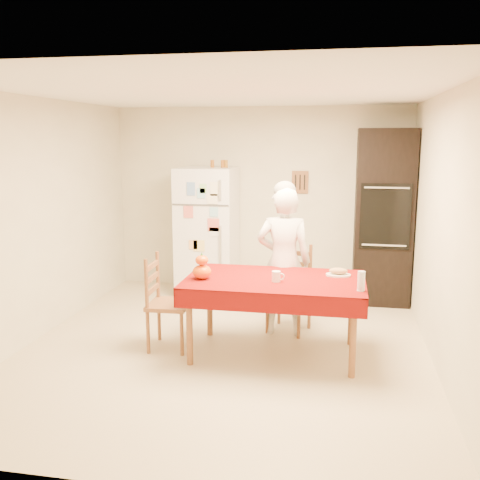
% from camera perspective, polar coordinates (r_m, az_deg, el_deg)
% --- Properties ---
extents(floor, '(4.50, 4.50, 0.00)m').
position_cam_1_polar(floor, '(5.50, -1.56, -11.41)').
color(floor, '#C3B48D').
rests_on(floor, ground).
extents(room_shell, '(4.02, 4.52, 2.51)m').
position_cam_1_polar(room_shell, '(5.12, -1.64, 5.67)').
color(room_shell, beige).
rests_on(room_shell, ground).
extents(refrigerator, '(0.75, 0.74, 1.70)m').
position_cam_1_polar(refrigerator, '(7.18, -3.49, 0.92)').
color(refrigerator, white).
rests_on(refrigerator, floor).
extents(oven_cabinet, '(0.70, 0.62, 2.20)m').
position_cam_1_polar(oven_cabinet, '(6.99, 15.02, 2.38)').
color(oven_cabinet, black).
rests_on(oven_cabinet, floor).
extents(dining_table, '(1.70, 1.00, 0.76)m').
position_cam_1_polar(dining_table, '(5.14, 3.72, -4.88)').
color(dining_table, brown).
rests_on(dining_table, floor).
extents(chair_far, '(0.51, 0.50, 0.95)m').
position_cam_1_polar(chair_far, '(5.88, 5.47, -4.75)').
color(chair_far, brown).
rests_on(chair_far, floor).
extents(chair_left, '(0.41, 0.43, 0.95)m').
position_cam_1_polar(chair_left, '(5.40, -8.21, -6.22)').
color(chair_left, brown).
rests_on(chair_left, floor).
extents(seated_woman, '(0.60, 0.40, 1.59)m').
position_cam_1_polar(seated_woman, '(5.68, 4.68, -2.31)').
color(seated_woman, white).
rests_on(seated_woman, floor).
extents(coffee_mug, '(0.08, 0.08, 0.10)m').
position_cam_1_polar(coffee_mug, '(5.00, 3.88, -3.89)').
color(coffee_mug, white).
rests_on(coffee_mug, dining_table).
extents(pumpkin_lower, '(0.18, 0.18, 0.14)m').
position_cam_1_polar(pumpkin_lower, '(5.10, -4.08, -3.41)').
color(pumpkin_lower, '#CD4004').
rests_on(pumpkin_lower, dining_table).
extents(pumpkin_upper, '(0.12, 0.12, 0.09)m').
position_cam_1_polar(pumpkin_upper, '(5.08, -4.10, -2.16)').
color(pumpkin_upper, '#CC4404').
rests_on(pumpkin_upper, pumpkin_lower).
extents(wine_glass, '(0.07, 0.07, 0.18)m').
position_cam_1_polar(wine_glass, '(4.80, 12.80, -4.30)').
color(wine_glass, silver).
rests_on(wine_glass, dining_table).
extents(bread_plate, '(0.24, 0.24, 0.02)m').
position_cam_1_polar(bread_plate, '(5.29, 10.44, -3.69)').
color(bread_plate, silver).
rests_on(bread_plate, dining_table).
extents(bread_loaf, '(0.18, 0.10, 0.06)m').
position_cam_1_polar(bread_loaf, '(5.28, 10.45, -3.27)').
color(bread_loaf, '#A27D50').
rests_on(bread_loaf, bread_plate).
extents(spice_jar_left, '(0.05, 0.05, 0.10)m').
position_cam_1_polar(spice_jar_left, '(7.11, -2.96, 8.13)').
color(spice_jar_left, '#92521A').
rests_on(spice_jar_left, refrigerator).
extents(spice_jar_mid, '(0.05, 0.05, 0.10)m').
position_cam_1_polar(spice_jar_mid, '(7.08, -1.86, 8.13)').
color(spice_jar_mid, brown).
rests_on(spice_jar_mid, refrigerator).
extents(spice_jar_right, '(0.05, 0.05, 0.10)m').
position_cam_1_polar(spice_jar_right, '(7.07, -1.52, 8.13)').
color(spice_jar_right, '#8B5819').
rests_on(spice_jar_right, refrigerator).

